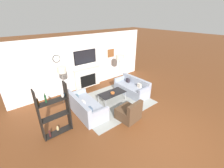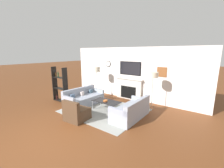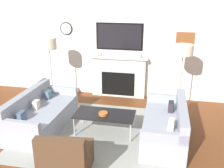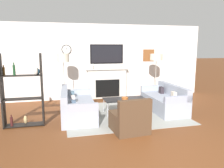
{
  "view_description": "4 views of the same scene",
  "coord_description": "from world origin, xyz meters",
  "px_view_note": "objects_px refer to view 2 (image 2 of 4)",
  "views": [
    {
      "loc": [
        -3.59,
        -1.78,
        3.62
      ],
      "look_at": [
        0.16,
        2.84,
        0.79
      ],
      "focal_mm": 24.0,
      "sensor_mm": 36.0,
      "label": 1
    },
    {
      "loc": [
        3.88,
        -1.96,
        2.46
      ],
      "look_at": [
        -0.08,
        3.34,
        1.04
      ],
      "focal_mm": 24.0,
      "sensor_mm": 36.0,
      "label": 2
    },
    {
      "loc": [
        1.17,
        -1.88,
        2.78
      ],
      "look_at": [
        0.1,
        3.34,
        0.85
      ],
      "focal_mm": 42.0,
      "sensor_mm": 36.0,
      "label": 3
    },
    {
      "loc": [
        -1.72,
        -3.07,
        1.87
      ],
      "look_at": [
        -0.23,
        3.03,
        0.81
      ],
      "focal_mm": 35.0,
      "sensor_mm": 36.0,
      "label": 4
    }
  ],
  "objects_px": {
    "couch_left": "(84,99)",
    "floor_lamp_left": "(97,70)",
    "decorative_bowl": "(105,101)",
    "armchair": "(76,113)",
    "shelf_unit": "(60,85)",
    "floor_lamp_right": "(153,75)",
    "couch_right": "(131,111)",
    "coffee_table": "(106,102)"
  },
  "relations": [
    {
      "from": "decorative_bowl",
      "to": "armchair",
      "type": "bearing_deg",
      "value": -102.33
    },
    {
      "from": "floor_lamp_right",
      "to": "decorative_bowl",
      "type": "bearing_deg",
      "value": -140.0
    },
    {
      "from": "armchair",
      "to": "floor_lamp_left",
      "type": "relative_size",
      "value": 0.48
    },
    {
      "from": "coffee_table",
      "to": "floor_lamp_right",
      "type": "height_order",
      "value": "floor_lamp_right"
    },
    {
      "from": "couch_right",
      "to": "armchair",
      "type": "bearing_deg",
      "value": -138.89
    },
    {
      "from": "armchair",
      "to": "decorative_bowl",
      "type": "distance_m",
      "value": 1.36
    },
    {
      "from": "armchair",
      "to": "decorative_bowl",
      "type": "xyz_separation_m",
      "value": [
        0.29,
        1.32,
        0.19
      ]
    },
    {
      "from": "armchair",
      "to": "floor_lamp_right",
      "type": "distance_m",
      "value": 3.39
    },
    {
      "from": "couch_right",
      "to": "floor_lamp_right",
      "type": "height_order",
      "value": "floor_lamp_right"
    },
    {
      "from": "couch_right",
      "to": "armchair",
      "type": "relative_size",
      "value": 2.13
    },
    {
      "from": "floor_lamp_left",
      "to": "decorative_bowl",
      "type": "bearing_deg",
      "value": -37.93
    },
    {
      "from": "floor_lamp_left",
      "to": "floor_lamp_right",
      "type": "bearing_deg",
      "value": -0.0
    },
    {
      "from": "armchair",
      "to": "coffee_table",
      "type": "bearing_deg",
      "value": 77.32
    },
    {
      "from": "armchair",
      "to": "floor_lamp_right",
      "type": "bearing_deg",
      "value": 55.12
    },
    {
      "from": "coffee_table",
      "to": "shelf_unit",
      "type": "relative_size",
      "value": 0.69
    },
    {
      "from": "floor_lamp_left",
      "to": "couch_right",
      "type": "bearing_deg",
      "value": -23.68
    },
    {
      "from": "armchair",
      "to": "decorative_bowl",
      "type": "bearing_deg",
      "value": 77.67
    },
    {
      "from": "couch_right",
      "to": "shelf_unit",
      "type": "height_order",
      "value": "shelf_unit"
    },
    {
      "from": "couch_right",
      "to": "decorative_bowl",
      "type": "bearing_deg",
      "value": -179.33
    },
    {
      "from": "decorative_bowl",
      "to": "shelf_unit",
      "type": "height_order",
      "value": "shelf_unit"
    },
    {
      "from": "floor_lamp_left",
      "to": "floor_lamp_right",
      "type": "relative_size",
      "value": 1.02
    },
    {
      "from": "couch_right",
      "to": "floor_lamp_right",
      "type": "bearing_deg",
      "value": 77.45
    },
    {
      "from": "shelf_unit",
      "to": "floor_lamp_left",
      "type": "bearing_deg",
      "value": 58.85
    },
    {
      "from": "couch_left",
      "to": "coffee_table",
      "type": "bearing_deg",
      "value": 1.35
    },
    {
      "from": "couch_left",
      "to": "floor_lamp_right",
      "type": "bearing_deg",
      "value": 23.61
    },
    {
      "from": "couch_left",
      "to": "floor_lamp_left",
      "type": "distance_m",
      "value": 1.79
    },
    {
      "from": "couch_left",
      "to": "couch_right",
      "type": "distance_m",
      "value": 2.6
    },
    {
      "from": "coffee_table",
      "to": "floor_lamp_right",
      "type": "relative_size",
      "value": 0.73
    },
    {
      "from": "couch_left",
      "to": "decorative_bowl",
      "type": "relative_size",
      "value": 10.01
    },
    {
      "from": "couch_left",
      "to": "floor_lamp_right",
      "type": "xyz_separation_m",
      "value": [
        2.88,
        1.26,
        1.24
      ]
    },
    {
      "from": "armchair",
      "to": "coffee_table",
      "type": "height_order",
      "value": "armchair"
    },
    {
      "from": "floor_lamp_left",
      "to": "coffee_table",
      "type": "bearing_deg",
      "value": -36.53
    },
    {
      "from": "couch_left",
      "to": "floor_lamp_left",
      "type": "xyz_separation_m",
      "value": [
        -0.27,
        1.26,
        1.25
      ]
    },
    {
      "from": "armchair",
      "to": "shelf_unit",
      "type": "distance_m",
      "value": 2.58
    },
    {
      "from": "floor_lamp_right",
      "to": "coffee_table",
      "type": "bearing_deg",
      "value": -140.73
    },
    {
      "from": "couch_left",
      "to": "shelf_unit",
      "type": "xyz_separation_m",
      "value": [
        -1.26,
        -0.37,
        0.55
      ]
    },
    {
      "from": "armchair",
      "to": "shelf_unit",
      "type": "xyz_separation_m",
      "value": [
        -2.33,
        0.96,
        0.56
      ]
    },
    {
      "from": "decorative_bowl",
      "to": "couch_left",
      "type": "bearing_deg",
      "value": 179.33
    },
    {
      "from": "couch_left",
      "to": "armchair",
      "type": "bearing_deg",
      "value": -51.21
    },
    {
      "from": "shelf_unit",
      "to": "decorative_bowl",
      "type": "bearing_deg",
      "value": 7.74
    },
    {
      "from": "couch_right",
      "to": "decorative_bowl",
      "type": "xyz_separation_m",
      "value": [
        -1.24,
        -0.01,
        0.17
      ]
    },
    {
      "from": "armchair",
      "to": "floor_lamp_left",
      "type": "distance_m",
      "value": 3.18
    }
  ]
}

